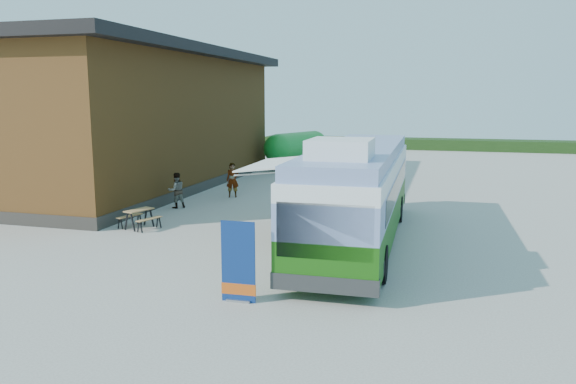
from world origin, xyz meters
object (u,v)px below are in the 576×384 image
(bus, at_px, (358,190))
(slurry_tanker, at_px, (297,147))
(banner, at_px, (238,269))
(person_a, at_px, (233,180))
(picnic_table, at_px, (139,214))
(person_b, at_px, (176,190))

(bus, height_order, slurry_tanker, bus)
(banner, distance_m, slurry_tanker, 26.64)
(bus, xyz_separation_m, person_a, (-7.30, 7.16, -0.95))
(person_a, bearing_deg, picnic_table, -116.02)
(bus, xyz_separation_m, banner, (-1.86, -6.35, -0.99))
(bus, relative_size, person_b, 7.79)
(bus, distance_m, banner, 6.70)
(bus, height_order, picnic_table, bus)
(person_a, bearing_deg, person_b, -132.19)
(banner, relative_size, person_b, 1.25)
(slurry_tanker, bearing_deg, banner, -58.30)
(bus, xyz_separation_m, person_b, (-8.70, 3.89, -1.01))
(banner, bearing_deg, picnic_table, 134.07)
(person_b, xyz_separation_m, slurry_tanker, (1.33, 15.81, 0.64))
(banner, bearing_deg, person_a, 110.43)
(banner, distance_m, person_a, 14.57)
(person_a, xyz_separation_m, person_b, (-1.40, -3.27, -0.06))
(person_a, bearing_deg, bus, -63.40)
(picnic_table, bearing_deg, slurry_tanker, 104.19)
(banner, relative_size, picnic_table, 1.28)
(person_b, bearing_deg, bus, 111.69)
(banner, distance_m, person_b, 12.32)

